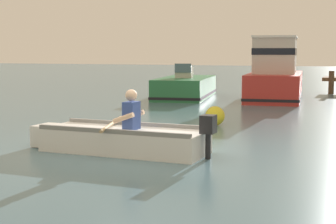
% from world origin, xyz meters
% --- Properties ---
extents(ground_plane, '(120.00, 120.00, 0.00)m').
position_xyz_m(ground_plane, '(0.00, 0.00, 0.00)').
color(ground_plane, slate).
extents(rowboat_with_person, '(3.71, 1.94, 1.19)m').
position_xyz_m(rowboat_with_person, '(-0.30, -0.15, 0.25)').
color(rowboat_with_person, white).
rests_on(rowboat_with_person, ground).
extents(moored_boat_green, '(2.67, 5.10, 1.40)m').
position_xyz_m(moored_boat_green, '(-3.01, 11.47, 0.39)').
color(moored_boat_green, '#287042').
rests_on(moored_boat_green, ground).
extents(moored_boat_red, '(2.52, 5.50, 2.46)m').
position_xyz_m(moored_boat_red, '(0.59, 11.75, 0.91)').
color(moored_boat_red, '#B72D28').
rests_on(moored_boat_red, ground).
extents(mooring_buoy, '(0.50, 0.50, 0.50)m').
position_xyz_m(mooring_buoy, '(0.39, 3.89, 0.25)').
color(mooring_buoy, yellow).
rests_on(mooring_buoy, ground).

